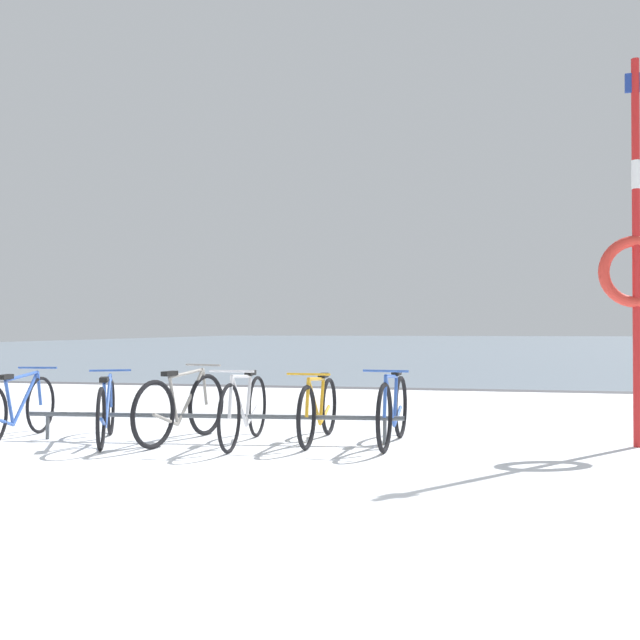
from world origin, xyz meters
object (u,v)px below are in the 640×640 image
object	(u,v)px
bicycle_5	(393,410)
bicycle_2	(182,407)
bicycle_1	(106,410)
bicycle_0	(17,408)
bicycle_4	(318,409)
rescue_post	(636,262)
bicycle_3	(244,409)

from	to	relation	value
bicycle_5	bicycle_2	bearing A→B (deg)	-174.01
bicycle_5	bicycle_1	bearing A→B (deg)	-171.87
bicycle_0	bicycle_5	xyz separation A→B (m)	(4.07, 0.52, 0.01)
bicycle_2	bicycle_5	world-z (taller)	bicycle_2
bicycle_1	bicycle_2	world-z (taller)	bicycle_2
bicycle_4	bicycle_0	bearing A→B (deg)	-170.18
bicycle_1	rescue_post	xyz separation A→B (m)	(5.56, 0.81, 1.58)
bicycle_4	rescue_post	bearing A→B (deg)	5.80
bicycle_0	bicycle_5	size ratio (longest dim) A/B	1.04
bicycle_2	bicycle_3	world-z (taller)	bicycle_2
bicycle_0	bicycle_1	size ratio (longest dim) A/B	1.10
bicycle_0	bicycle_5	world-z (taller)	bicycle_5
rescue_post	bicycle_5	bearing A→B (deg)	-171.46
bicycle_1	rescue_post	world-z (taller)	rescue_post
bicycle_1	bicycle_4	size ratio (longest dim) A/B	0.94
bicycle_0	bicycle_5	distance (m)	4.11
bicycle_3	bicycle_5	world-z (taller)	bicycle_5
bicycle_3	rescue_post	world-z (taller)	rescue_post
bicycle_2	bicycle_3	xyz separation A→B (m)	(0.72, -0.04, -0.00)
bicycle_2	bicycle_0	bearing A→B (deg)	-170.96
bicycle_3	bicycle_4	world-z (taller)	bicycle_3
bicycle_2	bicycle_3	size ratio (longest dim) A/B	0.96
bicycle_1	rescue_post	size ratio (longest dim) A/B	0.38
bicycle_4	rescue_post	size ratio (longest dim) A/B	0.41
bicycle_4	rescue_post	world-z (taller)	rescue_post
bicycle_2	rescue_post	size ratio (longest dim) A/B	0.41
bicycle_0	bicycle_1	world-z (taller)	bicycle_0
bicycle_5	bicycle_4	bearing A→B (deg)	177.23
bicycle_1	bicycle_5	size ratio (longest dim) A/B	0.94
bicycle_0	rescue_post	xyz separation A→B (m)	(6.57, 0.90, 1.57)
bicycle_2	bicycle_4	xyz separation A→B (m)	(1.46, 0.28, -0.02)
bicycle_2	bicycle_3	distance (m)	0.72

